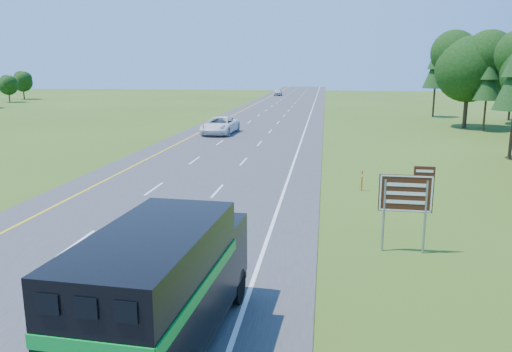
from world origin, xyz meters
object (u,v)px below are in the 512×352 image
object	(u,v)px
horse_truck	(164,287)
white_suv	(220,125)
far_car	(278,92)
exit_sign	(407,197)

from	to	relation	value
horse_truck	white_suv	xyz separation A→B (m)	(-7.17, 40.20, -0.88)
white_suv	far_car	distance (m)	74.36
horse_truck	white_suv	world-z (taller)	horse_truck
horse_truck	far_car	distance (m)	114.84
horse_truck	far_car	world-z (taller)	horse_truck
far_car	exit_sign	xyz separation A→B (m)	(14.78, -106.63, 1.28)
horse_truck	far_car	bearing A→B (deg)	97.62
exit_sign	white_suv	bearing A→B (deg)	115.43
white_suv	far_car	bearing A→B (deg)	94.63
white_suv	exit_sign	bearing A→B (deg)	-63.06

